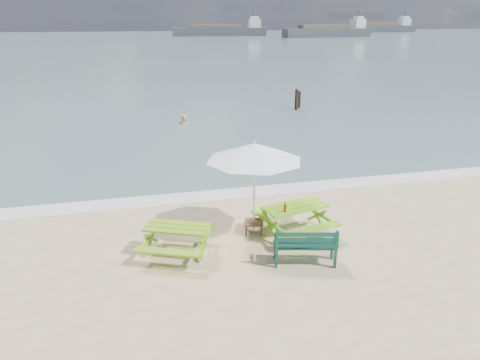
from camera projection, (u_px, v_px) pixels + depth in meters
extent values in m
plane|color=slate|center=(133.00, 44.00, 87.54)|extent=(300.00, 300.00, 0.00)
cube|color=silver|center=(222.00, 194.00, 13.97)|extent=(22.00, 0.90, 0.01)
cube|color=#76A519|center=(177.00, 227.00, 10.29)|extent=(1.56, 1.19, 0.04)
cube|color=#76A519|center=(186.00, 226.00, 10.99)|extent=(1.38, 0.81, 0.04)
cube|color=#76A519|center=(168.00, 252.00, 9.77)|extent=(1.38, 0.81, 0.04)
cube|color=#76A519|center=(177.00, 242.00, 10.41)|extent=(1.53, 1.27, 0.60)
cube|color=#7ABA1C|center=(295.00, 207.00, 11.23)|extent=(1.66, 1.05, 0.05)
cube|color=#7ABA1C|center=(279.00, 208.00, 11.94)|extent=(1.56, 0.61, 0.05)
cube|color=#7ABA1C|center=(312.00, 229.00, 10.72)|extent=(1.56, 0.61, 0.05)
cube|color=#7ABA1C|center=(294.00, 222.00, 11.36)|extent=(1.60, 1.17, 0.65)
cube|color=#0E3D31|center=(305.00, 245.00, 9.99)|extent=(1.40, 0.72, 0.04)
cube|color=#0E3D31|center=(307.00, 240.00, 9.71)|extent=(1.31, 0.37, 0.34)
cube|color=#0E3D31|center=(304.00, 254.00, 10.06)|extent=(1.32, 0.76, 0.42)
cube|color=brown|center=(254.00, 222.00, 11.45)|extent=(0.57, 0.57, 0.05)
cube|color=brown|center=(254.00, 228.00, 11.50)|extent=(0.50, 0.50, 0.26)
cylinder|color=silver|center=(254.00, 191.00, 11.17)|extent=(0.05, 0.05, 2.21)
cone|color=white|center=(254.00, 152.00, 10.85)|extent=(2.84, 2.84, 0.41)
cylinder|color=brown|center=(285.00, 209.00, 10.87)|extent=(0.06, 0.06, 0.15)
cylinder|color=brown|center=(285.00, 203.00, 10.82)|extent=(0.03, 0.03, 0.07)
cylinder|color=#A42912|center=(285.00, 209.00, 10.87)|extent=(0.06, 0.06, 0.06)
imported|color=tan|center=(184.00, 132.00, 23.22)|extent=(0.75, 0.60, 1.78)
cylinder|color=black|center=(296.00, 101.00, 26.40)|extent=(0.19, 0.19, 1.37)
cylinder|color=black|center=(299.00, 101.00, 27.07)|extent=(0.17, 0.17, 1.16)
cube|color=#393E43|center=(376.00, 29.00, 151.79)|extent=(26.73, 4.22, 2.20)
cube|color=silver|center=(404.00, 22.00, 153.46)|extent=(3.23, 3.03, 2.20)
cube|color=#393E43|center=(327.00, 33.00, 116.84)|extent=(22.97, 5.39, 2.20)
cube|color=silver|center=(358.00, 24.00, 118.58)|extent=(2.91, 3.16, 2.20)
cube|color=#393E43|center=(219.00, 32.00, 123.66)|extent=(24.92, 6.47, 2.20)
cube|color=silver|center=(254.00, 23.00, 124.20)|extent=(3.25, 3.28, 2.20)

